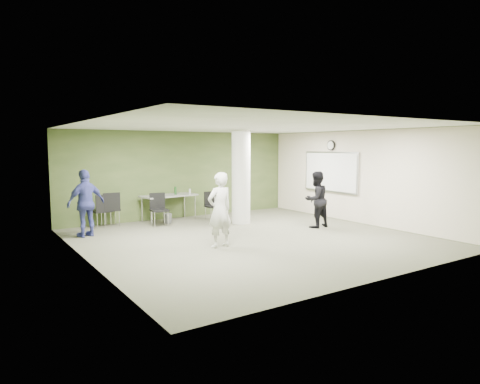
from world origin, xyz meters
TOP-DOWN VIEW (x-y plane):
  - floor at (0.00, 0.00)m, footprint 8.00×8.00m
  - ceiling at (0.00, 0.00)m, footprint 8.00×8.00m
  - wall_back at (0.00, 4.00)m, footprint 8.00×2.80m
  - wall_left at (-4.00, 0.00)m, footprint 0.02×8.00m
  - wall_right_cream at (4.00, 0.00)m, footprint 0.02×8.00m
  - column at (1.00, 2.00)m, footprint 0.56×0.56m
  - whiteboard at (3.92, 1.20)m, footprint 0.05×2.30m
  - wall_clock at (3.92, 1.20)m, footprint 0.06×0.32m
  - folding_table at (-0.65, 3.55)m, footprint 1.81×0.98m
  - wastebasket at (-0.87, 3.21)m, footprint 0.26×0.26m
  - chair_back_left at (-2.71, 3.56)m, footprint 0.52×0.52m
  - chair_back_right at (-2.47, 3.56)m, footprint 0.52×0.52m
  - chair_table_left at (-1.26, 2.95)m, footprint 0.54×0.54m
  - chair_table_right at (0.58, 3.03)m, footprint 0.45×0.45m
  - woman_white at (-1.14, -0.36)m, footprint 0.66×0.46m
  - man_black at (2.40, 0.23)m, footprint 0.80×0.63m
  - man_blue at (-3.40, 2.54)m, footprint 1.09×0.70m

SIDE VIEW (x-z plane):
  - floor at x=0.00m, z-range 0.00..0.00m
  - wastebasket at x=-0.87m, z-range 0.00..0.30m
  - chair_table_right at x=0.58m, z-range 0.07..0.96m
  - chair_table_left at x=-1.26m, z-range 0.08..1.04m
  - chair_back_left at x=-2.71m, z-range 0.08..1.04m
  - chair_back_right at x=-2.47m, z-range 0.09..1.09m
  - folding_table at x=-0.65m, z-range 0.23..1.30m
  - man_black at x=2.40m, z-range 0.00..1.61m
  - woman_white at x=-1.14m, z-range 0.00..1.73m
  - man_blue at x=-3.40m, z-range 0.00..1.73m
  - wall_back at x=0.00m, z-range 1.39..1.41m
  - wall_left at x=-4.00m, z-range 0.00..2.80m
  - wall_right_cream at x=4.00m, z-range 0.00..2.80m
  - column at x=1.00m, z-range 0.00..2.80m
  - whiteboard at x=3.92m, z-range 0.85..2.15m
  - wall_clock at x=3.92m, z-range 2.19..2.51m
  - ceiling at x=0.00m, z-range 2.80..2.80m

